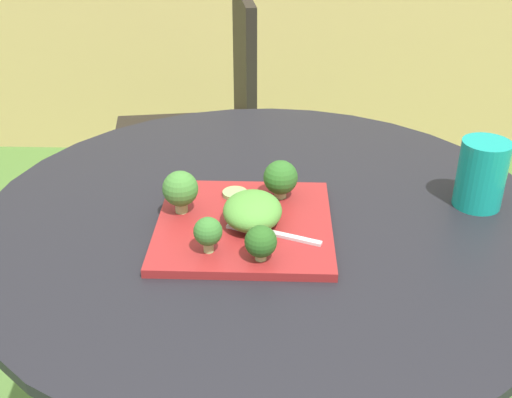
# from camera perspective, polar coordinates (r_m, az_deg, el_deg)

# --- Properties ---
(patio_table) EXTENTS (0.97, 0.97, 0.73)m
(patio_table) POSITION_cam_1_polar(r_m,az_deg,el_deg) (1.21, 0.91, -10.93)
(patio_table) COLOR black
(patio_table) RESTS_ON ground_plane
(patio_chair) EXTENTS (0.50, 0.50, 0.90)m
(patio_chair) POSITION_cam_1_polar(r_m,az_deg,el_deg) (2.03, -4.14, 7.56)
(patio_chair) COLOR black
(patio_chair) RESTS_ON ground_plane
(salad_plate) EXTENTS (0.28, 0.28, 0.01)m
(salad_plate) POSITION_cam_1_polar(r_m,az_deg,el_deg) (1.02, -1.06, -2.37)
(salad_plate) COLOR maroon
(salad_plate) RESTS_ON patio_table
(drinking_glass) EXTENTS (0.08, 0.08, 0.12)m
(drinking_glass) POSITION_cam_1_polar(r_m,az_deg,el_deg) (1.14, 19.53, 1.83)
(drinking_glass) COLOR #149989
(drinking_glass) RESTS_ON patio_table
(fork) EXTENTS (0.15, 0.07, 0.00)m
(fork) POSITION_cam_1_polar(r_m,az_deg,el_deg) (0.99, 0.79, -2.91)
(fork) COLOR silver
(fork) RESTS_ON salad_plate
(lettuce_mound) EXTENTS (0.09, 0.11, 0.05)m
(lettuce_mound) POSITION_cam_1_polar(r_m,az_deg,el_deg) (1.00, -0.32, -1.05)
(lettuce_mound) COLOR #519338
(lettuce_mound) RESTS_ON salad_plate
(broccoli_floret_0) EXTENTS (0.04, 0.04, 0.06)m
(broccoli_floret_0) POSITION_cam_1_polar(r_m,az_deg,el_deg) (0.93, -4.34, -2.98)
(broccoli_floret_0) COLOR #99B770
(broccoli_floret_0) RESTS_ON salad_plate
(broccoli_floret_1) EXTENTS (0.06, 0.06, 0.07)m
(broccoli_floret_1) POSITION_cam_1_polar(r_m,az_deg,el_deg) (1.04, -6.81, 0.87)
(broccoli_floret_1) COLOR #99B770
(broccoli_floret_1) RESTS_ON salad_plate
(broccoli_floret_2) EXTENTS (0.06, 0.06, 0.07)m
(broccoli_floret_2) POSITION_cam_1_polar(r_m,az_deg,el_deg) (1.07, 2.22, 1.91)
(broccoli_floret_2) COLOR #99B770
(broccoli_floret_2) RESTS_ON salad_plate
(broccoli_floret_3) EXTENTS (0.05, 0.05, 0.05)m
(broccoli_floret_3) POSITION_cam_1_polar(r_m,az_deg,el_deg) (0.91, 0.43, -3.87)
(broccoli_floret_3) COLOR #99B770
(broccoli_floret_3) RESTS_ON salad_plate
(cucumber_slice_0) EXTENTS (0.04, 0.04, 0.01)m
(cucumber_slice_0) POSITION_cam_1_polar(r_m,az_deg,el_deg) (1.09, -1.90, 0.49)
(cucumber_slice_0) COLOR #8EB766
(cucumber_slice_0) RESTS_ON salad_plate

